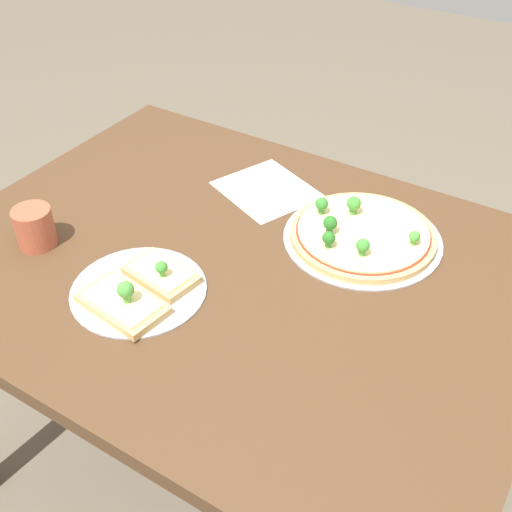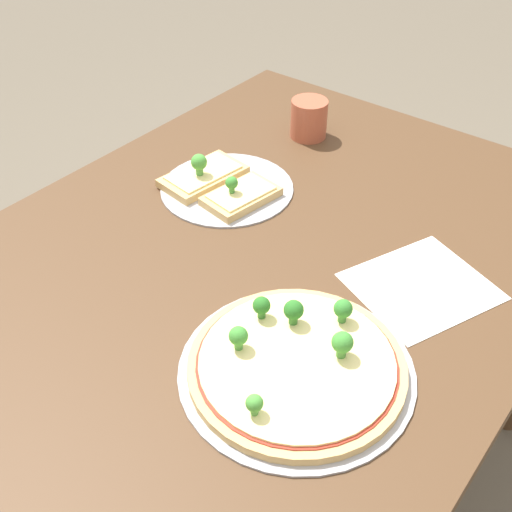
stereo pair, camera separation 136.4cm
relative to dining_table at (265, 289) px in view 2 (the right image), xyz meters
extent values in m
plane|color=brown|center=(0.00, 0.00, -0.64)|extent=(8.00, 8.00, 0.00)
cube|color=#4C331E|center=(0.00, 0.00, 0.07)|extent=(1.22, 0.92, 0.04)
cylinder|color=#4C331E|center=(-0.55, -0.40, -0.29)|extent=(0.06, 0.06, 0.70)
cylinder|color=#A3A3A8|center=(0.19, 0.20, 0.09)|extent=(0.33, 0.33, 0.00)
cylinder|color=tan|center=(0.19, 0.20, 0.10)|extent=(0.31, 0.31, 0.01)
cylinder|color=#A82D1E|center=(0.19, 0.20, 0.11)|extent=(0.28, 0.28, 0.00)
cylinder|color=#F4DB8E|center=(0.19, 0.20, 0.11)|extent=(0.27, 0.27, 0.00)
sphere|color=#3D8933|center=(0.14, 0.24, 0.14)|extent=(0.03, 0.03, 0.03)
cylinder|color=#488E3A|center=(0.14, 0.24, 0.12)|extent=(0.01, 0.01, 0.01)
sphere|color=#337A2D|center=(0.09, 0.21, 0.14)|extent=(0.03, 0.03, 0.03)
cylinder|color=#3F8136|center=(0.09, 0.21, 0.12)|extent=(0.01, 0.01, 0.01)
sphere|color=#286B23|center=(0.13, 0.15, 0.14)|extent=(0.03, 0.03, 0.03)
cylinder|color=#37742D|center=(0.13, 0.15, 0.12)|extent=(0.01, 0.01, 0.01)
sphere|color=#479338|center=(0.29, 0.21, 0.14)|extent=(0.02, 0.02, 0.02)
cylinder|color=#51973E|center=(0.29, 0.21, 0.12)|extent=(0.01, 0.01, 0.01)
sphere|color=#286B23|center=(0.15, 0.11, 0.14)|extent=(0.03, 0.03, 0.03)
cylinder|color=#37742D|center=(0.15, 0.11, 0.12)|extent=(0.01, 0.01, 0.01)
sphere|color=#3D8933|center=(0.22, 0.12, 0.14)|extent=(0.03, 0.03, 0.03)
cylinder|color=#488E3A|center=(0.22, 0.12, 0.12)|extent=(0.01, 0.01, 0.01)
cylinder|color=#A3A3A8|center=(-0.11, -0.18, 0.09)|extent=(0.26, 0.26, 0.00)
cube|color=tan|center=(-0.10, -0.23, 0.10)|extent=(0.18, 0.12, 0.02)
cube|color=#F4DB8E|center=(-0.10, -0.23, 0.11)|extent=(0.15, 0.10, 0.00)
sphere|color=#479338|center=(-0.08, -0.23, 0.14)|extent=(0.03, 0.03, 0.03)
cylinder|color=#51973E|center=(-0.08, -0.23, 0.12)|extent=(0.01, 0.01, 0.01)
cube|color=tan|center=(-0.09, -0.13, 0.10)|extent=(0.15, 0.11, 0.02)
cube|color=#F4DB8E|center=(-0.09, -0.13, 0.11)|extent=(0.13, 0.09, 0.00)
sphere|color=#3D8933|center=(-0.08, -0.14, 0.14)|extent=(0.02, 0.02, 0.02)
cylinder|color=#488E3A|center=(-0.08, -0.14, 0.12)|extent=(0.01, 0.01, 0.01)
cylinder|color=#AD5138|center=(-0.38, -0.17, 0.13)|extent=(0.08, 0.08, 0.08)
cube|color=white|center=(-0.08, 0.26, 0.09)|extent=(0.27, 0.25, 0.00)
camera|label=1|loc=(0.57, -0.83, 0.91)|focal=45.00mm
camera|label=2|loc=(0.69, 0.52, 0.79)|focal=45.00mm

